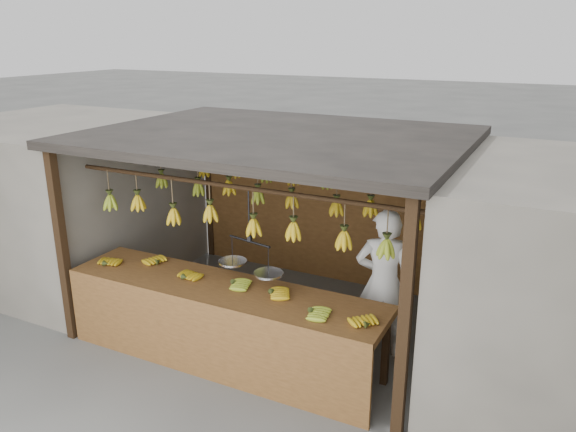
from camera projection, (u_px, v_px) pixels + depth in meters
The scene contains 8 objects.
ground at pixel (278, 318), 7.21m from camera, with size 80.00×80.00×0.00m, color #5B5B57.
stall at pixel (289, 163), 6.88m from camera, with size 4.30×3.30×2.40m.
neighbor_left at pixel (64, 198), 8.39m from camera, with size 3.00×3.00×2.30m, color slate.
counter at pixel (217, 307), 5.97m from camera, with size 3.66×0.83×0.96m.
hanging_bananas at pixel (277, 198), 6.71m from camera, with size 3.61×2.26×0.39m.
balance_scale at pixel (250, 264), 5.91m from camera, with size 0.80×0.40×0.88m.
vendor at pixel (383, 283), 6.20m from camera, with size 0.63×0.41×1.72m, color white.
bag_bundles at pixel (459, 238), 7.23m from camera, with size 0.08×0.26×1.30m.
Camera 1 is at (3.01, -5.70, 3.48)m, focal length 35.00 mm.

